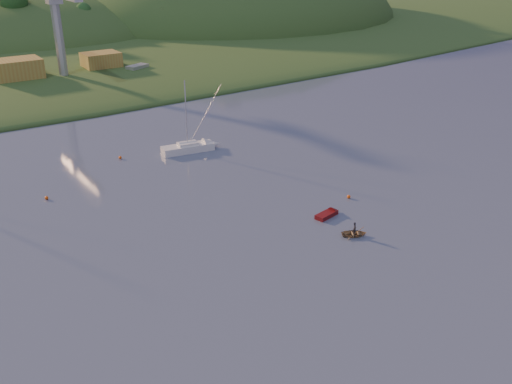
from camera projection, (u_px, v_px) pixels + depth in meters
ground at (487, 371)px, 48.00m from camera, size 500.00×500.00×0.00m
shore_slope at (13, 58)px, 172.26m from camera, size 640.00×150.00×7.00m
hill_center at (12, 35)px, 211.30m from camera, size 140.00×120.00×36.00m
hill_right at (228, 22)px, 243.77m from camera, size 150.00×130.00×60.00m
wharf at (75, 78)px, 141.96m from camera, size 42.00×16.00×2.40m
shed_west at (17, 69)px, 134.55m from camera, size 11.00×8.00×4.80m
shed_east at (101, 60)px, 146.28m from camera, size 9.00×7.00×4.00m
dock_crane at (58, 14)px, 131.16m from camera, size 3.20×28.00×20.30m
sailboat_far at (188, 147)px, 96.71m from camera, size 9.13×3.98×12.25m
canoe at (354, 234)px, 69.57m from camera, size 3.76×3.42×0.64m
paddler at (355, 230)px, 69.37m from camera, size 0.62×0.70×1.60m
red_tender at (330, 213)px, 74.87m from camera, size 4.14×2.10×1.35m
work_vessel at (138, 74)px, 146.77m from camera, size 14.14×9.44×3.43m
buoy_1 at (349, 197)px, 79.60m from camera, size 0.50×0.50×0.50m
buoy_2 at (46, 198)px, 79.25m from camera, size 0.50×0.50×0.50m
buoy_3 at (120, 157)px, 93.75m from camera, size 0.50×0.50×0.50m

